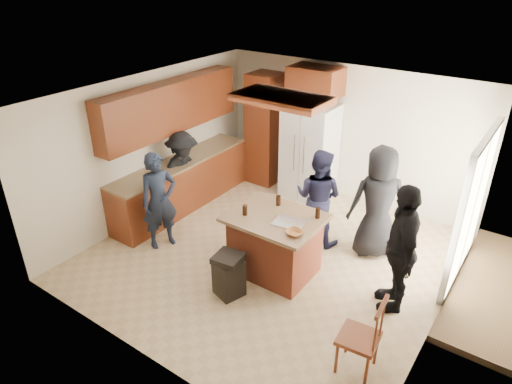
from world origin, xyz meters
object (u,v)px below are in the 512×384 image
Objects in this scene: person_behind_left at (318,197)px; person_behind_right at (378,203)px; person_front_left at (159,201)px; trash_bin at (229,275)px; refrigerator at (309,152)px; kitchen_island at (275,244)px; person_side_right at (400,248)px; person_counter at (183,173)px; spindle_chair at (361,339)px.

person_behind_right is at bearing -171.76° from person_behind_left.
trash_bin is at bearing -78.94° from person_front_left.
person_behind_right is 2.12m from refrigerator.
trash_bin is (-0.33, -1.87, -0.47)m from person_behind_left.
person_front_left reaches higher than kitchen_island.
person_front_left is 1.23× the size of kitchen_island.
person_behind_left is 0.88× the size of refrigerator.
person_side_right is at bearing -54.93° from person_front_left.
person_counter reaches higher than trash_bin.
refrigerator is (-1.79, 1.13, 0.02)m from person_behind_right.
person_front_left is 2.50× the size of trash_bin.
refrigerator is at bearing -157.46° from person_side_right.
person_front_left is 1.93m from kitchen_island.
person_front_left reaches higher than person_counter.
person_side_right reaches higher than person_behind_left.
person_behind_left reaches higher than person_counter.
kitchen_island is 2.00m from spindle_chair.
person_front_left is 0.89× the size of person_behind_right.
kitchen_island is (-0.10, -1.09, -0.32)m from person_behind_left.
person_front_left is 0.87× the size of refrigerator.
refrigerator is 3.30m from trash_bin.
person_side_right is 1.75m from kitchen_island.
kitchen_island is at bearing -107.04° from person_side_right.
trash_bin is at bearing -115.74° from person_counter.
person_behind_left is 2.45m from person_counter.
person_behind_right is (2.84, 1.70, 0.10)m from person_front_left.
person_side_right is 1.79× the size of spindle_chair.
person_behind_left is 0.89× the size of person_behind_right.
spindle_chair is (3.60, -0.56, -0.33)m from person_front_left.
person_side_right is at bearing 29.52° from trash_bin.
person_counter is at bearing -129.34° from refrigerator.
refrigerator reaches higher than spindle_chair.
kitchen_island is at bearing -71.60° from refrigerator.
person_behind_right is (0.89, 0.19, 0.09)m from person_behind_left.
person_front_left is 3.65m from spindle_chair.
person_behind_left is at bearing 80.06° from trash_bin.
refrigerator is 1.41× the size of kitchen_island.
spindle_chair reaches higher than kitchen_island.
person_behind_right is at bearing 52.32° from kitchen_island.
person_side_right is at bearing 9.87° from kitchen_island.
spindle_chair is at bearing -103.39° from person_counter.
kitchen_island is 1.29× the size of spindle_chair.
person_behind_left is 2.51× the size of trash_bin.
person_behind_right reaches higher than person_behind_left.
person_behind_left is 0.92m from person_behind_right.
person_behind_right is 0.98× the size of refrigerator.
person_front_left is 1.58× the size of spindle_chair.
person_behind_left is 1.14m from kitchen_island.
refrigerator is at bearing 3.20° from person_front_left.
person_side_right is at bearing -40.54° from refrigerator.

